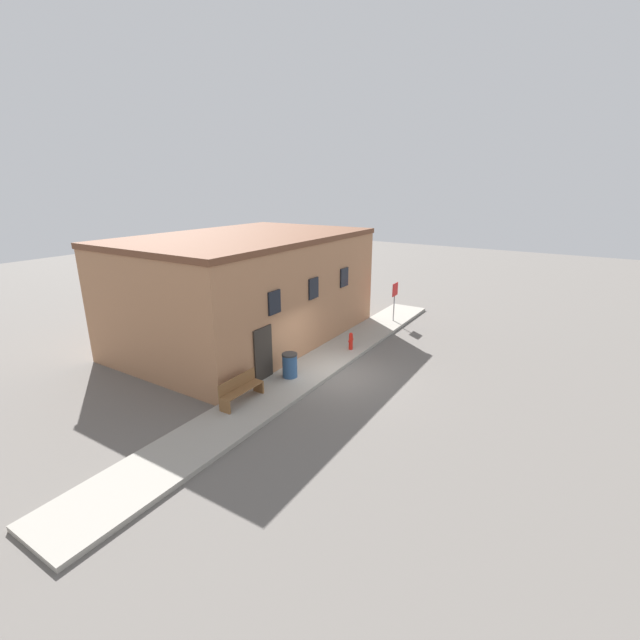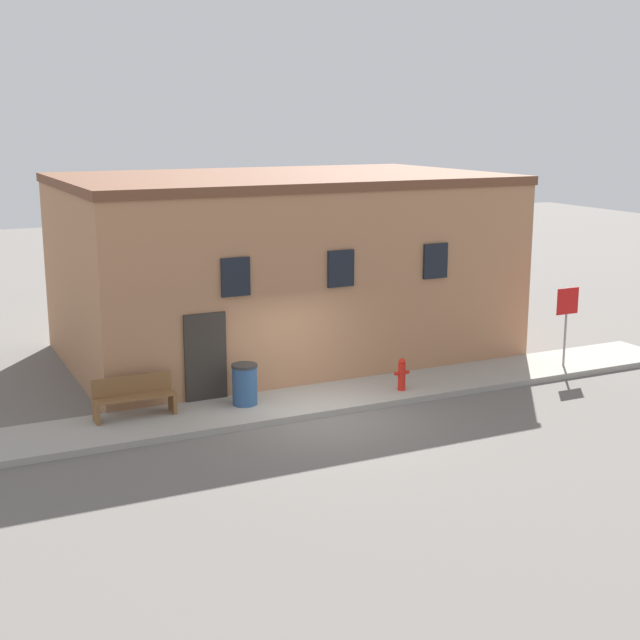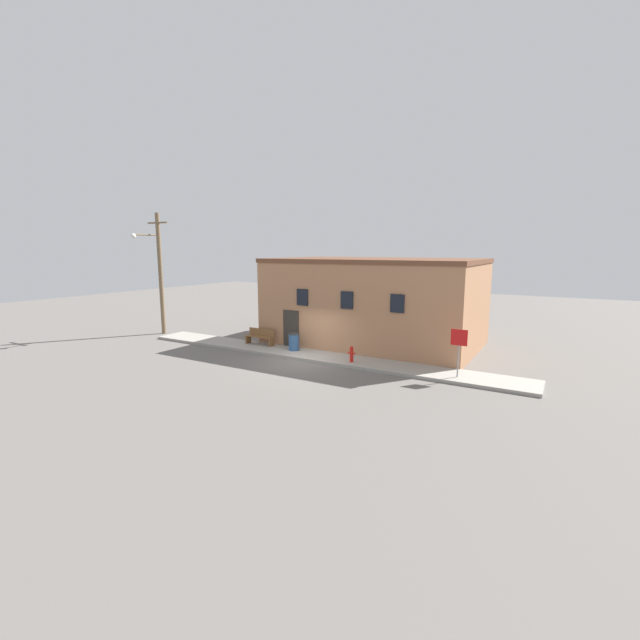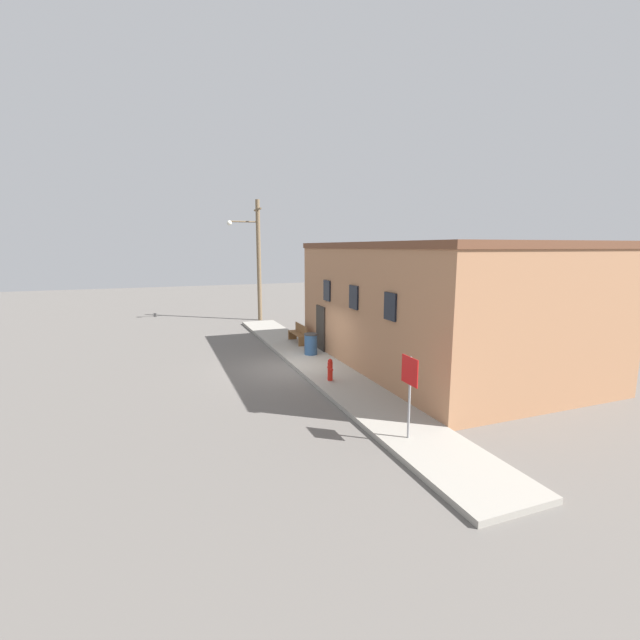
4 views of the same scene
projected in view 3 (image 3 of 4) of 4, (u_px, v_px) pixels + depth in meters
The scene contains 8 objects.
ground_plane at pixel (302, 361), 21.51m from camera, with size 80.00×80.00×0.00m, color #66605B.
sidewalk at pixel (313, 356), 22.35m from camera, with size 21.55×2.02×0.15m.
brick_building at pixel (375, 301), 25.23m from camera, with size 11.75×7.52×5.05m.
fire_hydrant at pixel (352, 354), 20.74m from camera, with size 0.39×0.18×0.79m.
stop_sign at pixel (459, 344), 18.10m from camera, with size 0.69×0.06×2.08m.
bench at pixel (260, 337), 24.61m from camera, with size 1.77×0.44×0.90m.
trash_bin at pixel (294, 342), 23.15m from camera, with size 0.60×0.60×0.94m.
utility_pole at pixel (159, 270), 27.87m from camera, with size 1.80×2.15×7.89m.
Camera 3 is at (11.31, -17.58, 5.56)m, focal length 24.00 mm.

